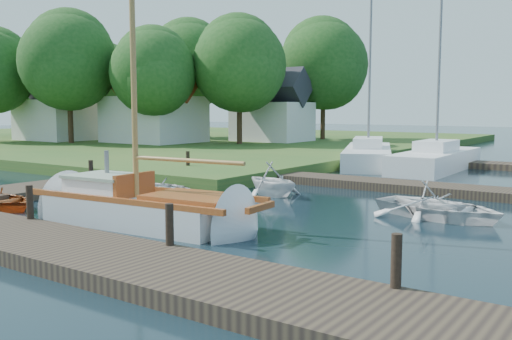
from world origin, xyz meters
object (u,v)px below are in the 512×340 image
Objects in this scene: mooring_post_3 at (396,261)px; tender_a at (156,187)px; marina_boat_1 at (436,158)px; tree_5 at (104,78)px; mooring_post_5 at (188,161)px; tree_6 at (20,76)px; mooring_post_1 at (30,202)px; sailboat at (148,212)px; tender_d at (429,197)px; tree_7 at (324,64)px; tree_4 at (190,64)px; tender_b at (272,177)px; tree_1 at (69,61)px; mooring_post_4 at (91,172)px; marina_boat_0 at (368,154)px; mooring_post_2 at (170,224)px; tree_3 at (240,64)px; house_c at (272,112)px; tender_c at (439,204)px; house_b at (59,110)px; house_a at (154,107)px; tree_2 at (154,71)px.

mooring_post_3 reaches higher than tender_a.
tree_5 is at bearing 77.13° from marina_boat_1.
tree_6 is at bearing 159.14° from mooring_post_5.
mooring_post_1 is 0.08× the size of sailboat.
tree_7 reaches higher than tender_d.
marina_boat_1 is 1.07× the size of tree_4.
tree_1 is (-22.66, 9.21, 5.47)m from tender_b.
tree_1 is 10.20m from tree_4.
marina_boat_1 is (7.66, 13.66, -0.13)m from mooring_post_4.
tree_7 is (-9.00, 31.05, 5.50)m from mooring_post_1.
mooring_post_4 is (-13.00, 5.00, 0.00)m from mooring_post_3.
marina_boat_0 is 15.88m from tree_7.
mooring_post_3 is (4.50, 0.00, 0.00)m from mooring_post_2.
tree_4 reaches higher than tree_5.
tree_4 is (-17.74, 21.65, 6.02)m from tender_a.
tree_5 reaches higher than tender_d.
tree_1 reaches higher than tree_3.
tree_3 is at bearing 130.95° from mooring_post_3.
tender_c is at bearing -47.11° from house_c.
marina_boat_1 reaches higher than tender_c.
marina_boat_1 is 31.69m from tree_5.
house_c is (-10.99, 7.76, 2.01)m from marina_boat_0.
tender_a is at bearing -59.24° from mooring_post_5.
house_b is 14.89m from tree_3.
sailboat is at bearing -28.61° from tree_6.
tree_1 reaches higher than tender_c.
tree_4 is at bearing 108.28° from house_a.
tender_a is 35.78m from tree_6.
tender_b is 33.77m from tree_5.
mooring_post_2 is 1.00× the size of mooring_post_4.
tree_3 reaches higher than tender_d.
tender_a is 0.44× the size of tree_2.
mooring_post_5 is 11.56m from marina_boat_1.
tender_d is (5.38, 5.02, 0.20)m from sailboat.
house_b is at bearing 156.80° from mooring_post_5.
tender_c is 33.55m from tree_4.
mooring_post_1 is at bearing 180.00° from mooring_post_3.
tender_a is 8.83m from tender_c.
tender_d is at bearing 104.62° from mooring_post_3.
tree_4 reaches higher than mooring_post_2.
mooring_post_3 is at bearing -53.47° from house_c.
tree_4 reaches higher than tree_1.
house_a reaches higher than tender_a.
tree_7 reaches higher than sailboat.
tree_1 is (-17.00, 7.05, 5.39)m from mooring_post_5.
mooring_post_2 is 9.86m from mooring_post_4.
house_c is at bearing 112.38° from mooring_post_5.
tree_7 is at bearing 106.16° from mooring_post_1.
tree_3 is (-20.00, 23.05, 5.11)m from mooring_post_3.
mooring_post_1 is at bearing -134.51° from sailboat.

